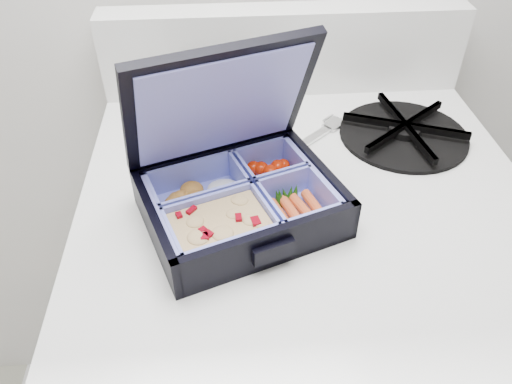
{
  "coord_description": "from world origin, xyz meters",
  "views": [
    {
      "loc": [
        -0.61,
        1.23,
        1.23
      ],
      "look_at": [
        -0.57,
        1.66,
        0.86
      ],
      "focal_mm": 35.0,
      "sensor_mm": 36.0,
      "label": 1
    }
  ],
  "objects_px": {
    "burner_grate": "(405,129)",
    "fork": "(294,150)",
    "stove": "(291,364)",
    "bento_box": "(241,203)"
  },
  "relations": [
    {
      "from": "bento_box",
      "to": "stove",
      "type": "bearing_deg",
      "value": 13.63
    },
    {
      "from": "stove",
      "to": "fork",
      "type": "height_order",
      "value": "fork"
    },
    {
      "from": "burner_grate",
      "to": "fork",
      "type": "relative_size",
      "value": 0.95
    },
    {
      "from": "burner_grate",
      "to": "fork",
      "type": "distance_m",
      "value": 0.16
    },
    {
      "from": "stove",
      "to": "bento_box",
      "type": "bearing_deg",
      "value": -146.37
    },
    {
      "from": "stove",
      "to": "burner_grate",
      "type": "distance_m",
      "value": 0.46
    },
    {
      "from": "bento_box",
      "to": "fork",
      "type": "xyz_separation_m",
      "value": [
        0.08,
        0.13,
        -0.02
      ]
    },
    {
      "from": "stove",
      "to": "burner_grate",
      "type": "height_order",
      "value": "burner_grate"
    },
    {
      "from": "burner_grate",
      "to": "stove",
      "type": "bearing_deg",
      "value": -148.22
    },
    {
      "from": "stove",
      "to": "fork",
      "type": "bearing_deg",
      "value": 95.26
    }
  ]
}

